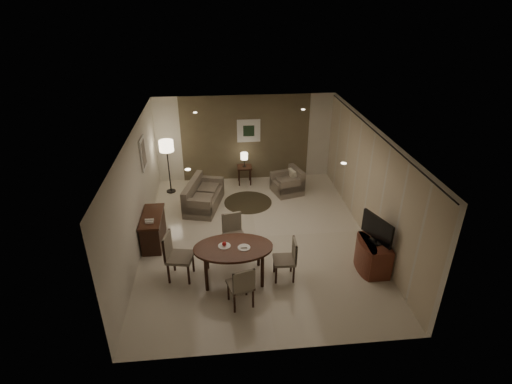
{
  "coord_description": "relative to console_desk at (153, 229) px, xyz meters",
  "views": [
    {
      "loc": [
        -0.85,
        -8.28,
        5.52
      ],
      "look_at": [
        0.0,
        0.2,
        1.15
      ],
      "focal_mm": 28.0,
      "sensor_mm": 36.0,
      "label": 1
    }
  ],
  "objects": [
    {
      "name": "plate_b",
      "position": [
        2.07,
        -1.54,
        0.4
      ],
      "size": [
        0.26,
        0.26,
        0.02
      ],
      "primitive_type": "cylinder",
      "color": "white",
      "rests_on": "dining_table"
    },
    {
      "name": "dining_table",
      "position": [
        1.85,
        -1.49,
        0.01
      ],
      "size": [
        1.65,
        1.03,
        0.77
      ],
      "primitive_type": null,
      "color": "#452316",
      "rests_on": "floor"
    },
    {
      "name": "chair_far",
      "position": [
        1.91,
        -0.66,
        0.11
      ],
      "size": [
        0.57,
        0.57,
        0.97
      ],
      "primitive_type": null,
      "rotation": [
        0.0,
        0.0,
        0.23
      ],
      "color": "#7C6E5F",
      "rests_on": "floor"
    },
    {
      "name": "chair_right",
      "position": [
        2.9,
        -1.6,
        0.08
      ],
      "size": [
        0.46,
        0.46,
        0.92
      ],
      "primitive_type": null,
      "rotation": [
        0.0,
        0.0,
        -1.61
      ],
      "color": "#7C6E5F",
      "rests_on": "floor"
    },
    {
      "name": "napkin",
      "position": [
        2.07,
        -1.54,
        0.43
      ],
      "size": [
        0.12,
        0.08,
        0.03
      ],
      "primitive_type": "cube",
      "color": "white",
      "rests_on": "plate_b"
    },
    {
      "name": "downlight_fr",
      "position": [
        3.89,
        1.8,
        2.31
      ],
      "size": [
        0.1,
        0.1,
        0.01
      ],
      "primitive_type": "cylinder",
      "color": "white",
      "rests_on": "ceiling"
    },
    {
      "name": "chair_left",
      "position": [
        0.74,
        -1.38,
        0.15
      ],
      "size": [
        0.59,
        0.59,
        1.05
      ],
      "primitive_type": null,
      "rotation": [
        0.0,
        0.0,
        1.39
      ],
      "color": "#7C6E5F",
      "rests_on": "floor"
    },
    {
      "name": "plate_a",
      "position": [
        1.67,
        -1.44,
        0.4
      ],
      "size": [
        0.26,
        0.26,
        0.02
      ],
      "primitive_type": "cylinder",
      "color": "white",
      "rests_on": "dining_table"
    },
    {
      "name": "downlight_nr",
      "position": [
        3.89,
        -1.8,
        2.31
      ],
      "size": [
        0.1,
        0.1,
        0.01
      ],
      "primitive_type": "cylinder",
      "color": "white",
      "rests_on": "ceiling"
    },
    {
      "name": "downlight_nl",
      "position": [
        1.09,
        -1.8,
        2.31
      ],
      "size": [
        0.1,
        0.1,
        0.01
      ],
      "primitive_type": "cylinder",
      "color": "white",
      "rests_on": "ceiling"
    },
    {
      "name": "round_rug",
      "position": [
        2.42,
        1.8,
        -0.37
      ],
      "size": [
        1.37,
        1.37,
        0.01
      ],
      "primitive_type": "cylinder",
      "color": "#3C3322",
      "rests_on": "floor"
    },
    {
      "name": "taupe_accent",
      "position": [
        2.49,
        3.48,
        0.98
      ],
      "size": [
        3.96,
        0.03,
        2.7
      ],
      "primitive_type": "cube",
      "color": "brown",
      "rests_on": "wall_back"
    },
    {
      "name": "fruit_apple",
      "position": [
        1.67,
        -1.44,
        0.46
      ],
      "size": [
        0.09,
        0.09,
        0.09
      ],
      "primitive_type": "sphere",
      "color": "red",
      "rests_on": "plate_a"
    },
    {
      "name": "tv_cabinet",
      "position": [
        4.89,
        -1.5,
        -0.03
      ],
      "size": [
        0.48,
        0.9,
        0.7
      ],
      "primitive_type": null,
      "color": "brown",
      "rests_on": "floor"
    },
    {
      "name": "armchair",
      "position": [
        3.64,
        2.32,
        -0.01
      ],
      "size": [
        0.98,
        1.01,
        0.74
      ],
      "primitive_type": null,
      "rotation": [
        0.0,
        0.0,
        -1.29
      ],
      "color": "#7C6E5F",
      "rests_on": "floor"
    },
    {
      "name": "floor_lamp",
      "position": [
        0.15,
        2.72,
        0.44
      ],
      "size": [
        0.41,
        0.41,
        1.63
      ],
      "primitive_type": null,
      "color": "#FFE5B7",
      "rests_on": "floor"
    },
    {
      "name": "curtain_rod",
      "position": [
        5.17,
        0.0,
        2.27
      ],
      "size": [
        0.03,
        6.8,
        0.03
      ],
      "primitive_type": "cylinder",
      "rotation": [
        1.57,
        0.0,
        0.0
      ],
      "color": "black",
      "rests_on": "wall_right"
    },
    {
      "name": "table_lamp",
      "position": [
        2.42,
        3.1,
        0.44
      ],
      "size": [
        0.22,
        0.22,
        0.5
      ],
      "primitive_type": null,
      "color": "#FFEAC1",
      "rests_on": "side_table"
    },
    {
      "name": "sofa",
      "position": [
        1.17,
        1.7,
        0.0
      ],
      "size": [
        1.74,
        1.17,
        0.75
      ],
      "primitive_type": null,
      "rotation": [
        0.0,
        0.0,
        1.32
      ],
      "color": "#7C6E5F",
      "rests_on": "floor"
    },
    {
      "name": "console_desk",
      "position": [
        0.0,
        0.0,
        0.0
      ],
      "size": [
        0.48,
        1.2,
        0.75
      ],
      "primitive_type": null,
      "color": "#452316",
      "rests_on": "floor"
    },
    {
      "name": "art_back_canvas",
      "position": [
        2.59,
        3.44,
        1.23
      ],
      "size": [
        0.34,
        0.01,
        0.34
      ],
      "primitive_type": "cube",
      "color": "black",
      "rests_on": "wall_back"
    },
    {
      "name": "curtain_wall",
      "position": [
        5.17,
        0.0,
        0.95
      ],
      "size": [
        0.08,
        6.7,
        2.58
      ],
      "primitive_type": null,
      "color": "beige",
      "rests_on": "wall_right"
    },
    {
      "name": "art_left_canvas",
      "position": [
        -0.21,
        1.2,
        1.48
      ],
      "size": [
        0.01,
        0.46,
        0.64
      ],
      "primitive_type": "cube",
      "color": "gray",
      "rests_on": "wall_left"
    },
    {
      "name": "side_table",
      "position": [
        2.42,
        3.1,
        -0.09
      ],
      "size": [
        0.44,
        0.44,
        0.57
      ],
      "primitive_type": null,
      "color": "black",
      "rests_on": "floor"
    },
    {
      "name": "chair_near",
      "position": [
        1.94,
        -2.3,
        0.09
      ],
      "size": [
        0.56,
        0.56,
        0.94
      ],
      "primitive_type": null,
      "rotation": [
        0.0,
        0.0,
        3.42
      ],
      "color": "#7C6E5F",
      "rests_on": "floor"
    },
    {
      "name": "telephone",
      "position": [
        0.0,
        -0.3,
        0.43
      ],
      "size": [
        0.2,
        0.14,
        0.09
      ],
      "primitive_type": null,
      "color": "white",
      "rests_on": "console_desk"
    },
    {
      "name": "art_left_frame",
      "position": [
        -0.23,
        1.2,
        1.48
      ],
      "size": [
        0.03,
        0.6,
        0.8
      ],
      "primitive_type": "cube",
      "color": "silver",
      "rests_on": "wall_left"
    },
    {
      "name": "downlight_fl",
      "position": [
        1.09,
        1.8,
        2.31
      ],
      "size": [
        0.1,
        0.1,
        0.01
      ],
      "primitive_type": "cylinder",
      "color": "white",
      "rests_on": "ceiling"
    },
    {
      "name": "flat_tv",
      "position": [
        4.87,
        -1.5,
        0.65
      ],
      "size": [
        0.36,
        0.85,
        0.6
      ],
      "primitive_type": null,
      "rotation": [
        0.0,
        0.0,
        0.35
      ],
      "color": "black",
      "rests_on": "tv_cabinet"
    },
    {
      "name": "room_shell",
      "position": [
        2.49,
        0.4,
        0.98
      ],
      "size": [
        5.5,
        7.0,
        2.7
      ],
      "color": "beige",
      "rests_on": "ground"
    },
    {
      "name": "art_back_frame",
      "position": [
        2.59,
        3.46,
        1.23
      ],
      "size": [
        0.72,
        0.03,
        0.72
      ],
      "primitive_type": "cube",
      "color": "silver",
      "rests_on": "wall_back"
    }
  ]
}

